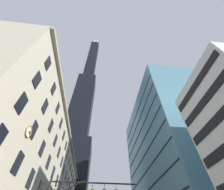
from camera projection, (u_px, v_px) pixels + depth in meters
The scene contains 3 objects.
station_building at pixel (30, 189), 36.29m from camera, with size 16.08×72.85×25.08m.
dark_skyscraper at pixel (79, 120), 104.06m from camera, with size 22.55×22.55×217.95m.
glass_office_midrise at pixel (171, 157), 42.35m from camera, with size 17.16×37.20×41.39m.
Camera 1 is at (-2.53, -13.79, 1.76)m, focal length 22.75 mm.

